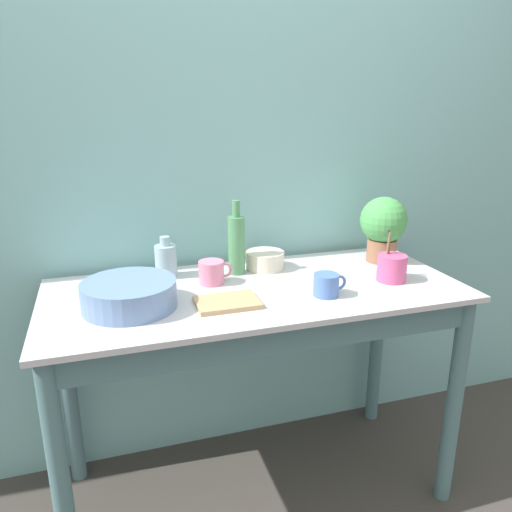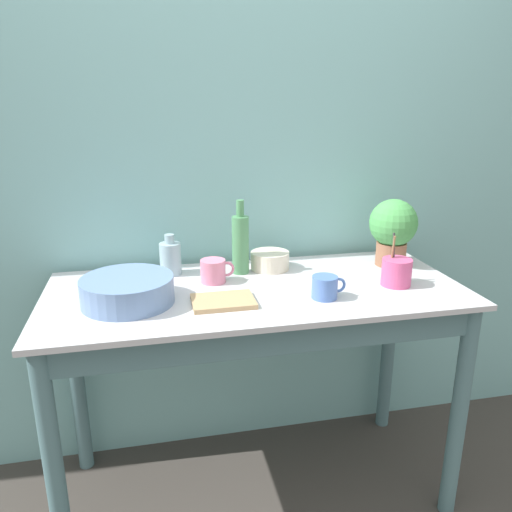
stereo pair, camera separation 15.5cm
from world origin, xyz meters
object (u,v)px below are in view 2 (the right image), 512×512
Objects in this scene: bottle_tall at (240,243)px; utensil_cup at (396,272)px; mug_blue at (325,287)px; bowl_small_cream at (270,260)px; potted_plant at (393,228)px; mug_pink at (214,271)px; tray_board at (223,301)px; bottle_short at (170,258)px; bowl_wash_large at (128,290)px.

bottle_tall is 1.53× the size of utensil_cup.
mug_blue is 0.36m from bowl_small_cream.
bottle_tall reaches higher than bowl_small_cream.
potted_plant reaches higher than mug_blue.
mug_pink is 0.26m from bowl_small_cream.
bottle_tall is at bearing 68.83° from tray_board.
utensil_cup is at bearing -34.32° from bowl_small_cream.
bottle_short is 1.33× the size of mug_blue.
potted_plant is 0.89m from bottle_short.
mug_pink is 0.42m from mug_blue.
tray_board is (-0.64, -0.04, -0.04)m from utensil_cup.
utensil_cup is (0.53, -0.26, -0.07)m from bottle_tall.
bottle_tall is 0.40m from mug_blue.
bottle_tall is 0.15m from bowl_small_cream.
bowl_wash_large is at bearing -120.31° from bottle_short.
utensil_cup is (0.30, 0.06, 0.01)m from mug_blue.
bottle_tall is 2.27× the size of mug_pink.
bowl_small_cream is 0.49m from utensil_cup.
utensil_cup is (0.65, -0.17, 0.01)m from mug_pink.
mug_pink is at bearing -144.93° from bottle_tall.
bottle_tall is (0.42, 0.22, 0.08)m from bowl_wash_large.
mug_blue is at bearing -8.33° from bowl_wash_large.
potted_plant is 0.51m from bowl_small_cream.
mug_pink is 0.67m from utensil_cup.
potted_plant is at bearing 67.93° from utensil_cup.
utensil_cup reaches higher than bottle_short.
utensil_cup is (0.95, -0.03, 0.01)m from bowl_wash_large.
bowl_wash_large is 1.98× the size of bowl_small_cream.
mug_blue is at bearing -143.44° from potted_plant.
bottle_tall is 0.28m from bottle_short.
tray_board is at bearing -126.87° from bowl_small_cream.
potted_plant is 2.27× the size of mug_blue.
utensil_cup reaches higher than bowl_wash_large.
mug_pink is (-0.12, -0.08, -0.08)m from bottle_tall.
bowl_wash_large is 0.34m from mug_pink.
mug_blue is 0.78× the size of bowl_small_cream.
bottle_short is 0.84× the size of utensil_cup.
bottle_tall reaches higher than potted_plant.
bowl_small_cream is (-0.49, 0.06, -0.12)m from potted_plant.
bowl_small_cream is at bearing 145.68° from utensil_cup.
bowl_wash_large is (-1.04, -0.19, -0.11)m from potted_plant.
bottle_short is at bearing 171.07° from bottle_tall.
mug_blue is 0.64× the size of utensil_cup.
bottle_tall is 0.34m from tray_board.
bowl_small_cream is 0.82× the size of utensil_cup.
mug_pink is at bearing -176.27° from potted_plant.
mug_blue is at bearing -35.85° from bottle_short.
potted_plant is 1.76× the size of bowl_small_cream.
utensil_cup reaches higher than tray_board.
mug_blue is (0.66, -0.10, -0.01)m from bowl_wash_large.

